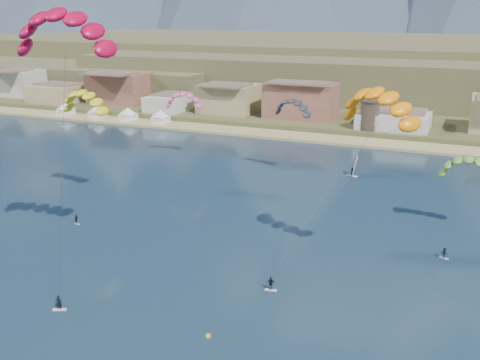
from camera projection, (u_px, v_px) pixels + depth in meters
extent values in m
plane|color=black|center=(121.00, 355.00, 57.03)|extent=(2400.00, 2400.00, 0.00)
cube|color=tan|center=(344.00, 140.00, 150.30)|extent=(2200.00, 12.00, 0.90)
cube|color=brown|center=(443.00, 46.00, 550.13)|extent=(2200.00, 900.00, 4.00)
cube|color=brown|center=(26.00, 62.00, 305.04)|extent=(280.00, 130.00, 10.00)
cube|color=brown|center=(335.00, 55.00, 297.51)|extent=(380.00, 170.00, 18.00)
cylinder|color=#47382D|center=(369.00, 116.00, 153.79)|extent=(5.20, 5.20, 8.00)
cylinder|color=#47382D|center=(370.00, 101.00, 152.51)|extent=(5.82, 5.82, 0.60)
cube|color=white|center=(66.00, 111.00, 185.00)|extent=(4.50, 4.50, 2.00)
pyramid|color=white|center=(65.00, 103.00, 184.11)|extent=(6.40, 6.40, 2.00)
cube|color=white|center=(98.00, 114.00, 180.19)|extent=(4.50, 4.50, 2.00)
pyramid|color=white|center=(97.00, 105.00, 179.31)|extent=(6.40, 6.40, 2.00)
cube|color=white|center=(128.00, 117.00, 175.76)|extent=(4.50, 4.50, 2.00)
pyramid|color=white|center=(128.00, 107.00, 174.87)|extent=(6.40, 6.40, 2.00)
cube|color=white|center=(161.00, 119.00, 171.32)|extent=(4.50, 4.50, 2.00)
pyramid|color=white|center=(160.00, 110.00, 170.43)|extent=(6.40, 6.40, 2.00)
cube|color=silver|center=(60.00, 310.00, 65.68)|extent=(1.70, 1.08, 0.11)
imported|color=black|center=(59.00, 302.00, 65.39)|extent=(0.81, 0.68, 1.89)
cylinder|color=#262626|center=(62.00, 174.00, 66.77)|extent=(0.05, 0.05, 30.54)
cube|color=silver|center=(77.00, 224.00, 92.17)|extent=(1.35, 0.80, 0.09)
imported|color=black|center=(77.00, 219.00, 91.94)|extent=(0.87, 0.78, 1.49)
cylinder|color=#262626|center=(81.00, 163.00, 95.95)|extent=(0.05, 0.05, 20.57)
cube|color=silver|center=(271.00, 290.00, 70.28)|extent=(1.61, 0.72, 0.10)
imported|color=black|center=(271.00, 283.00, 70.00)|extent=(1.10, 0.60, 1.78)
cylinder|color=#262626|center=(325.00, 202.00, 70.19)|extent=(0.05, 0.05, 24.76)
cube|color=silver|center=(444.00, 258.00, 79.36)|extent=(1.42, 0.95, 0.09)
imported|color=black|center=(444.00, 253.00, 79.11)|extent=(1.17, 0.96, 1.58)
cylinder|color=#262626|center=(456.00, 213.00, 83.27)|extent=(0.05, 0.05, 15.12)
cylinder|color=#262626|center=(177.00, 136.00, 128.38)|extent=(0.04, 0.04, 14.42)
cylinder|color=#262626|center=(286.00, 148.00, 115.04)|extent=(0.04, 0.04, 14.97)
cube|color=silver|center=(352.00, 176.00, 118.79)|extent=(2.62, 1.63, 0.13)
imported|color=black|center=(352.00, 171.00, 118.50)|extent=(1.04, 0.87, 1.82)
cube|color=white|center=(355.00, 166.00, 117.96)|extent=(1.94, 2.91, 4.34)
sphere|color=gold|center=(208.00, 336.00, 60.23)|extent=(0.64, 0.64, 0.64)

